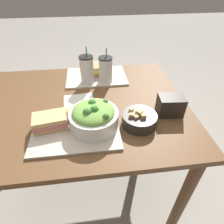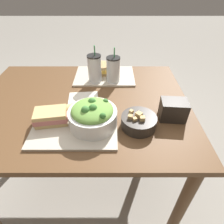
{
  "view_description": "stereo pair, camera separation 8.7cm",
  "coord_description": "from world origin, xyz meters",
  "px_view_note": "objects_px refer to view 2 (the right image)",
  "views": [
    {
      "loc": [
        0.09,
        -0.85,
        1.39
      ],
      "look_at": [
        0.17,
        -0.18,
        0.84
      ],
      "focal_mm": 30.0,
      "sensor_mm": 36.0,
      "label": 1
    },
    {
      "loc": [
        0.17,
        -0.86,
        1.39
      ],
      "look_at": [
        0.17,
        -0.18,
        0.84
      ],
      "focal_mm": 30.0,
      "sensor_mm": 36.0,
      "label": 2
    }
  ],
  "objects_px": {
    "baguette_near": "(75,108)",
    "drink_cup_dark": "(95,69)",
    "chip_bag": "(174,110)",
    "baguette_far": "(103,65)",
    "salad_bowl": "(93,115)",
    "napkin_folded": "(84,98)",
    "soup_bowl": "(139,121)",
    "drink_cup_red": "(114,70)",
    "sandwich_far": "(109,69)",
    "sandwich_near": "(52,116)"
  },
  "relations": [
    {
      "from": "baguette_near",
      "to": "drink_cup_dark",
      "type": "relative_size",
      "value": 0.74
    },
    {
      "from": "drink_cup_dark",
      "to": "chip_bag",
      "type": "distance_m",
      "value": 0.54
    },
    {
      "from": "baguette_far",
      "to": "drink_cup_dark",
      "type": "height_order",
      "value": "drink_cup_dark"
    },
    {
      "from": "drink_cup_dark",
      "to": "baguette_near",
      "type": "bearing_deg",
      "value": -103.57
    },
    {
      "from": "baguette_near",
      "to": "salad_bowl",
      "type": "bearing_deg",
      "value": -157.0
    },
    {
      "from": "chip_bag",
      "to": "napkin_folded",
      "type": "xyz_separation_m",
      "value": [
        -0.46,
        0.18,
        -0.05
      ]
    },
    {
      "from": "salad_bowl",
      "to": "baguette_far",
      "type": "distance_m",
      "value": 0.6
    },
    {
      "from": "drink_cup_dark",
      "to": "soup_bowl",
      "type": "bearing_deg",
      "value": -61.03
    },
    {
      "from": "baguette_far",
      "to": "napkin_folded",
      "type": "relative_size",
      "value": 0.8
    },
    {
      "from": "salad_bowl",
      "to": "napkin_folded",
      "type": "xyz_separation_m",
      "value": [
        -0.08,
        0.24,
        -0.07
      ]
    },
    {
      "from": "drink_cup_red",
      "to": "chip_bag",
      "type": "xyz_separation_m",
      "value": [
        0.29,
        -0.36,
        -0.04
      ]
    },
    {
      "from": "drink_cup_red",
      "to": "napkin_folded",
      "type": "relative_size",
      "value": 1.24
    },
    {
      "from": "drink_cup_dark",
      "to": "drink_cup_red",
      "type": "xyz_separation_m",
      "value": [
        0.12,
        0.0,
        -0.01
      ]
    },
    {
      "from": "drink_cup_dark",
      "to": "drink_cup_red",
      "type": "distance_m",
      "value": 0.12
    },
    {
      "from": "salad_bowl",
      "to": "drink_cup_red",
      "type": "xyz_separation_m",
      "value": [
        0.1,
        0.42,
        0.02
      ]
    },
    {
      "from": "sandwich_far",
      "to": "salad_bowl",
      "type": "bearing_deg",
      "value": -103.07
    },
    {
      "from": "sandwich_near",
      "to": "drink_cup_red",
      "type": "height_order",
      "value": "drink_cup_red"
    },
    {
      "from": "salad_bowl",
      "to": "soup_bowl",
      "type": "bearing_deg",
      "value": -0.71
    },
    {
      "from": "baguette_near",
      "to": "sandwich_far",
      "type": "bearing_deg",
      "value": -46.37
    },
    {
      "from": "salad_bowl",
      "to": "sandwich_near",
      "type": "height_order",
      "value": "salad_bowl"
    },
    {
      "from": "salad_bowl",
      "to": "sandwich_near",
      "type": "relative_size",
      "value": 1.35
    },
    {
      "from": "salad_bowl",
      "to": "napkin_folded",
      "type": "relative_size",
      "value": 1.27
    },
    {
      "from": "salad_bowl",
      "to": "soup_bowl",
      "type": "relative_size",
      "value": 1.36
    },
    {
      "from": "sandwich_near",
      "to": "baguette_near",
      "type": "xyz_separation_m",
      "value": [
        0.1,
        0.07,
        -0.0
      ]
    },
    {
      "from": "baguette_far",
      "to": "drink_cup_red",
      "type": "bearing_deg",
      "value": -146.72
    },
    {
      "from": "salad_bowl",
      "to": "baguette_far",
      "type": "xyz_separation_m",
      "value": [
        0.02,
        0.6,
        -0.03
      ]
    },
    {
      "from": "baguette_far",
      "to": "drink_cup_red",
      "type": "distance_m",
      "value": 0.2
    },
    {
      "from": "chip_bag",
      "to": "napkin_folded",
      "type": "height_order",
      "value": "chip_bag"
    },
    {
      "from": "baguette_far",
      "to": "drink_cup_dark",
      "type": "xyz_separation_m",
      "value": [
        -0.04,
        -0.18,
        0.05
      ]
    },
    {
      "from": "soup_bowl",
      "to": "baguette_near",
      "type": "relative_size",
      "value": 0.97
    },
    {
      "from": "drink_cup_dark",
      "to": "chip_bag",
      "type": "bearing_deg",
      "value": -41.37
    },
    {
      "from": "napkin_folded",
      "to": "drink_cup_dark",
      "type": "bearing_deg",
      "value": 72.28
    },
    {
      "from": "soup_bowl",
      "to": "sandwich_near",
      "type": "relative_size",
      "value": 0.99
    },
    {
      "from": "salad_bowl",
      "to": "napkin_folded",
      "type": "bearing_deg",
      "value": 108.07
    },
    {
      "from": "soup_bowl",
      "to": "chip_bag",
      "type": "height_order",
      "value": "chip_bag"
    },
    {
      "from": "sandwich_far",
      "to": "drink_cup_dark",
      "type": "height_order",
      "value": "drink_cup_dark"
    },
    {
      "from": "drink_cup_dark",
      "to": "drink_cup_red",
      "type": "relative_size",
      "value": 1.06
    },
    {
      "from": "salad_bowl",
      "to": "baguette_far",
      "type": "relative_size",
      "value": 1.59
    },
    {
      "from": "sandwich_far",
      "to": "soup_bowl",
      "type": "bearing_deg",
      "value": -80.42
    },
    {
      "from": "salad_bowl",
      "to": "chip_bag",
      "type": "relative_size",
      "value": 1.69
    },
    {
      "from": "baguette_far",
      "to": "chip_bag",
      "type": "relative_size",
      "value": 1.07
    },
    {
      "from": "baguette_far",
      "to": "drink_cup_red",
      "type": "xyz_separation_m",
      "value": [
        0.07,
        -0.18,
        0.05
      ]
    },
    {
      "from": "sandwich_near",
      "to": "baguette_near",
      "type": "height_order",
      "value": "sandwich_near"
    },
    {
      "from": "chip_bag",
      "to": "soup_bowl",
      "type": "bearing_deg",
      "value": -155.45
    },
    {
      "from": "sandwich_far",
      "to": "drink_cup_red",
      "type": "bearing_deg",
      "value": -78.53
    },
    {
      "from": "salad_bowl",
      "to": "drink_cup_red",
      "type": "relative_size",
      "value": 1.03
    },
    {
      "from": "soup_bowl",
      "to": "salad_bowl",
      "type": "bearing_deg",
      "value": 179.29
    },
    {
      "from": "sandwich_near",
      "to": "baguette_near",
      "type": "bearing_deg",
      "value": 25.33
    },
    {
      "from": "sandwich_far",
      "to": "napkin_folded",
      "type": "height_order",
      "value": "sandwich_far"
    },
    {
      "from": "chip_bag",
      "to": "baguette_near",
      "type": "bearing_deg",
      "value": -178.3
    }
  ]
}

